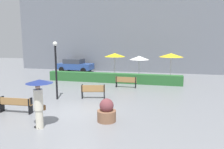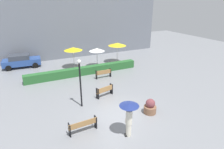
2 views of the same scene
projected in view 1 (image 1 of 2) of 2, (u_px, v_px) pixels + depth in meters
name	position (u px, v px, depth m)	size (l,w,h in m)	color
ground_plane	(73.00, 112.00, 11.47)	(60.00, 60.00, 0.00)	gray
bench_back_row	(126.00, 81.00, 17.36)	(1.69, 0.34, 0.87)	#9E7242
bench_near_left	(15.00, 104.00, 11.24)	(1.80, 0.42, 0.83)	#9E7242
bench_mid_center	(93.00, 90.00, 14.06)	(1.59, 0.70, 0.91)	#9E7242
pedestrian_with_umbrella	(39.00, 95.00, 9.18)	(1.14, 1.14, 2.13)	silver
planter_pot	(107.00, 112.00, 10.10)	(0.88, 0.88, 1.10)	brown
lamp_post	(56.00, 64.00, 13.63)	(0.28, 0.28, 3.70)	black
patio_umbrella_yellow	(115.00, 55.00, 21.69)	(2.09, 2.09, 2.50)	silver
patio_umbrella_white	(139.00, 58.00, 20.27)	(1.83, 1.83, 2.33)	silver
patio_umbrella_yellow_far	(171.00, 55.00, 20.01)	(2.22, 2.22, 2.59)	silver
hedge_strip	(113.00, 78.00, 19.43)	(12.15, 0.70, 0.85)	#28602D
building_facade	(126.00, 31.00, 26.08)	(28.00, 1.20, 9.68)	slate
parked_car	(75.00, 65.00, 26.09)	(4.31, 2.21, 1.57)	#28478C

